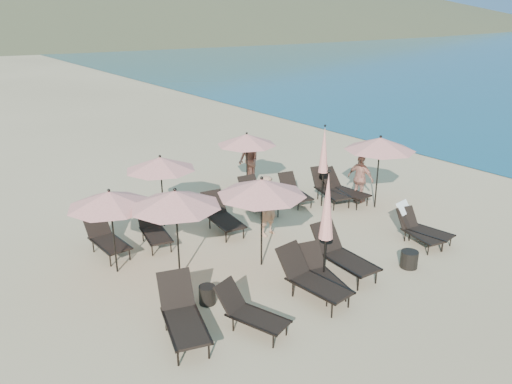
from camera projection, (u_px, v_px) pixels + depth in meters
ground at (356, 268)px, 12.38m from camera, size 800.00×800.00×0.00m
lounger_0 at (182, 314)px, 9.66m from camera, size 1.15×1.94×1.05m
lounger_1 at (249, 311)px, 9.88m from camera, size 1.06×1.63×0.88m
lounger_2 at (311, 278)px, 10.98m from camera, size 0.89×1.86×1.03m
lounger_3 at (321, 272)px, 11.36m from camera, size 0.93×1.64×0.89m
lounger_4 at (418, 230)px, 13.60m from camera, size 0.85×1.56×0.85m
lounger_5 at (420, 224)px, 13.77m from camera, size 0.82×1.65×0.99m
lounger_6 at (106, 237)px, 13.04m from camera, size 0.76×1.71×0.96m
lounger_7 at (153, 229)px, 13.60m from camera, size 0.87×1.67×0.92m
lounger_8 at (222, 215)px, 14.39m from camera, size 0.85×1.80×1.00m
lounger_9 at (258, 197)px, 15.83m from camera, size 0.82×1.77×0.98m
lounger_10 at (294, 190)px, 16.55m from camera, size 0.87×1.60×0.87m
lounger_11 at (329, 188)px, 16.63m from camera, size 1.10×1.88×1.02m
lounger_12 at (343, 188)px, 16.60m from camera, size 0.84×1.81×1.01m
lounger_13 at (342, 253)px, 12.05m from camera, size 0.77×1.87×1.06m
umbrella_open_0 at (175, 199)px, 11.27m from camera, size 2.12×2.12×2.28m
umbrella_open_1 at (262, 187)px, 11.86m from camera, size 2.17×2.17×2.34m
umbrella_open_2 at (380, 144)px, 15.52m from camera, size 2.23×2.23×2.40m
umbrella_open_3 at (160, 163)px, 14.19m from camera, size 2.03×2.03×2.18m
umbrella_open_4 at (247, 140)px, 16.82m from camera, size 2.04×2.04×2.19m
umbrella_open_5 at (110, 199)px, 11.58m from camera, size 2.00×2.00×2.16m
umbrella_closed_0 at (327, 207)px, 10.95m from camera, size 0.33×0.33×2.82m
umbrella_closed_1 at (324, 150)px, 15.72m from camera, size 0.32×0.32×2.71m
side_table_0 at (207, 295)px, 10.83m from camera, size 0.36×0.36×0.42m
side_table_1 at (409, 259)px, 12.37m from camera, size 0.44×0.44×0.43m
beachgoer_a at (268, 206)px, 13.98m from camera, size 0.72×0.55×1.75m
beachgoer_b at (248, 161)px, 18.22m from camera, size 0.72×0.89×1.72m
beachgoer_c at (360, 179)px, 16.44m from camera, size 0.56×1.01×1.63m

